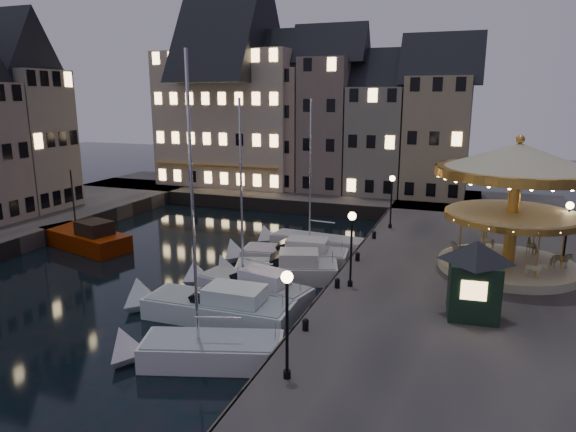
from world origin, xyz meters
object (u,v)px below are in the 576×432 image
at_px(bollard_a, 306,324).
at_px(motorboat_d, 280,271).
at_px(streetlamp_c, 392,194).
at_px(motorboat_b, 212,307).
at_px(streetlamp_b, 351,238).
at_px(motorboat_e, 289,256).
at_px(streetlamp_d, 567,226).
at_px(red_fishing_boat, 86,239).
at_px(bollard_c, 358,256).
at_px(motorboat_a, 200,351).
at_px(ticket_kiosk, 476,266).
at_px(bollard_b, 337,283).
at_px(streetlamp_a, 287,310).
at_px(motorboat_f, 311,243).
at_px(bollard_d, 374,235).
at_px(carousel, 516,183).
at_px(motorboat_c, 247,287).

distance_m(bollard_a, motorboat_d, 9.97).
relative_size(streetlamp_c, motorboat_b, 0.47).
relative_size(streetlamp_b, motorboat_e, 0.50).
height_order(streetlamp_d, red_fishing_boat, red_fishing_boat).
distance_m(bollard_c, red_fishing_boat, 21.26).
relative_size(streetlamp_d, motorboat_a, 0.35).
height_order(streetlamp_d, bollard_a, streetlamp_d).
bearing_deg(motorboat_a, streetlamp_b, 59.35).
xyz_separation_m(bollard_a, red_fishing_boat, (-21.24, 10.30, -0.89)).
relative_size(streetlamp_b, streetlamp_c, 1.00).
xyz_separation_m(red_fishing_boat, ticket_kiosk, (28.15, -6.10, 3.09)).
xyz_separation_m(bollard_b, motorboat_e, (-5.12, 6.40, -0.96)).
bearing_deg(motorboat_d, ticket_kiosk, -21.78).
height_order(streetlamp_a, red_fishing_boat, red_fishing_boat).
relative_size(streetlamp_b, red_fishing_boat, 0.48).
bearing_deg(motorboat_f, streetlamp_d, -9.43).
xyz_separation_m(streetlamp_b, bollard_c, (-0.60, 4.50, -2.41)).
distance_m(bollard_b, motorboat_a, 8.74).
xyz_separation_m(motorboat_e, motorboat_f, (0.40, 3.86, -0.11)).
bearing_deg(bollard_c, bollard_d, 90.00).
bearing_deg(bollard_c, ticket_kiosk, -42.36).
xyz_separation_m(streetlamp_b, motorboat_e, (-5.72, 5.90, -3.37)).
distance_m(bollard_d, carousel, 10.95).
xyz_separation_m(motorboat_e, carousel, (13.94, -0.05, 5.95)).
bearing_deg(motorboat_a, red_fishing_boat, 143.97).
relative_size(streetlamp_c, motorboat_c, 0.39).
bearing_deg(motorboat_a, bollard_c, 71.57).
height_order(motorboat_c, carousel, motorboat_c).
distance_m(streetlamp_d, bollard_b, 14.27).
bearing_deg(streetlamp_a, motorboat_f, 105.08).
xyz_separation_m(motorboat_c, carousel, (14.13, 6.48, 5.91)).
height_order(bollard_c, bollard_d, same).
bearing_deg(bollard_d, bollard_a, -90.00).
bearing_deg(motorboat_d, red_fishing_boat, 174.85).
height_order(streetlamp_a, bollard_c, streetlamp_a).
height_order(streetlamp_c, motorboat_a, motorboat_a).
xyz_separation_m(streetlamp_a, carousel, (8.22, 15.84, 2.57)).
relative_size(bollard_a, red_fishing_boat, 0.07).
distance_m(streetlamp_d, bollard_c, 12.40).
xyz_separation_m(motorboat_a, motorboat_c, (-1.11, 7.46, 0.14)).
bearing_deg(motorboat_c, streetlamp_b, 6.11).
bearing_deg(motorboat_d, streetlamp_c, 64.14).
height_order(motorboat_a, ticket_kiosk, motorboat_a).
distance_m(streetlamp_b, motorboat_d, 6.79).
bearing_deg(bollard_c, bollard_b, -90.00).
bearing_deg(carousel, motorboat_a, -133.05).
xyz_separation_m(streetlamp_a, bollard_c, (-0.60, 14.50, -2.41)).
xyz_separation_m(streetlamp_a, motorboat_a, (-4.80, 1.90, -3.48)).
distance_m(motorboat_a, ticket_kiosk, 13.18).
relative_size(motorboat_a, motorboat_e, 1.43).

